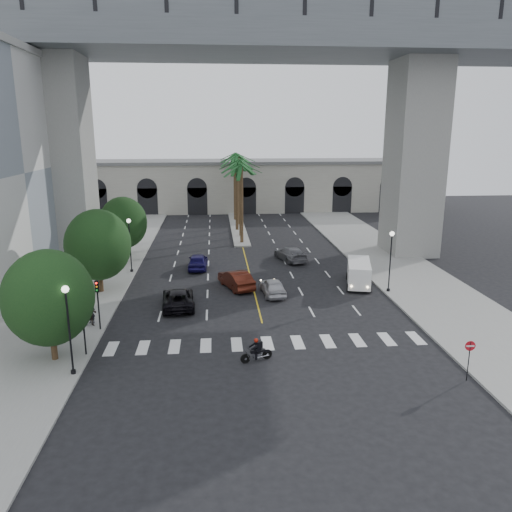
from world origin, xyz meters
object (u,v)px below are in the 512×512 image
at_px(car_a, 273,287).
at_px(car_d, 291,254).
at_px(car_c, 178,298).
at_px(traffic_signal_far, 98,297).
at_px(do_not_enter_sign, 470,352).
at_px(car_b, 236,279).
at_px(cargo_van, 359,273).
at_px(lamp_post_left_far, 130,241).
at_px(motorcycle_rider, 257,351).
at_px(car_e, 198,261).
at_px(pedestrian_a, 91,313).
at_px(lamp_post_right, 391,256).
at_px(pedestrian_b, 90,313).
at_px(lamp_post_left_near, 69,323).
at_px(traffic_signal_near, 83,318).

xyz_separation_m(car_a, car_d, (3.20, 11.11, 0.03)).
xyz_separation_m(car_c, car_d, (10.94, 13.46, 0.03)).
relative_size(traffic_signal_far, do_not_enter_sign, 1.54).
height_order(car_b, cargo_van, cargo_van).
xyz_separation_m(lamp_post_left_far, car_b, (9.90, -5.59, -2.42)).
relative_size(traffic_signal_far, car_a, 0.86).
height_order(car_a, car_d, car_d).
xyz_separation_m(motorcycle_rider, car_c, (-5.37, 9.91, 0.05)).
relative_size(car_e, do_not_enter_sign, 1.94).
height_order(lamp_post_left_far, cargo_van, lamp_post_left_far).
distance_m(car_a, pedestrian_a, 14.73).
bearing_deg(car_d, pedestrian_a, 29.43).
bearing_deg(lamp_post_right, motorcycle_rider, -135.69).
distance_m(traffic_signal_far, pedestrian_b, 1.76).
distance_m(car_a, do_not_enter_sign, 18.09).
bearing_deg(lamp_post_left_near, motorcycle_rider, 5.53).
bearing_deg(car_b, car_e, -82.01).
bearing_deg(traffic_signal_near, car_d, 53.83).
bearing_deg(pedestrian_b, traffic_signal_near, -84.88).
bearing_deg(traffic_signal_near, motorcycle_rider, -8.08).
height_order(lamp_post_right, car_e, lamp_post_right).
xyz_separation_m(lamp_post_right, do_not_enter_sign, (-0.90, -15.38, -1.50)).
bearing_deg(pedestrian_a, lamp_post_left_far, 98.66).
distance_m(car_a, car_c, 8.09).
xyz_separation_m(lamp_post_right, traffic_signal_near, (-22.70, -10.50, -0.71)).
bearing_deg(motorcycle_rider, traffic_signal_far, 132.87).
bearing_deg(traffic_signal_far, cargo_van, 22.67).
height_order(lamp_post_left_far, car_a, lamp_post_left_far).
distance_m(car_d, car_e, 10.01).
distance_m(car_d, pedestrian_a, 23.70).
bearing_deg(lamp_post_left_near, car_c, 64.71).
xyz_separation_m(traffic_signal_near, do_not_enter_sign, (21.80, -4.88, -0.79)).
bearing_deg(cargo_van, lamp_post_left_near, -129.73).
bearing_deg(cargo_van, car_c, -150.70).
bearing_deg(car_c, lamp_post_left_near, 60.03).
bearing_deg(car_d, cargo_van, 101.60).
height_order(car_a, pedestrian_b, pedestrian_b).
height_order(traffic_signal_near, cargo_van, traffic_signal_near).
bearing_deg(traffic_signal_near, car_a, 40.12).
relative_size(cargo_van, do_not_enter_sign, 2.30).
distance_m(lamp_post_right, car_e, 18.88).
distance_m(car_a, car_e, 10.88).
distance_m(car_b, do_not_enter_sign, 21.48).
xyz_separation_m(lamp_post_left_near, lamp_post_right, (22.80, 13.00, 0.00)).
xyz_separation_m(car_b, car_e, (-3.52, 6.58, -0.02)).
xyz_separation_m(car_a, car_c, (-7.74, -2.36, 0.00)).
bearing_deg(motorcycle_rider, car_e, 81.77).
distance_m(traffic_signal_near, do_not_enter_sign, 22.35).
bearing_deg(lamp_post_left_far, car_e, 8.85).
bearing_deg(car_e, do_not_enter_sign, 124.40).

